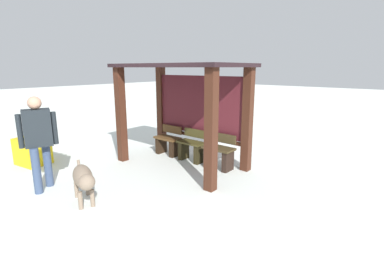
# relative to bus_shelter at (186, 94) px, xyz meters

# --- Properties ---
(ground_plane) EXTENTS (60.00, 60.00, 0.00)m
(ground_plane) POSITION_rel_bus_shelter_xyz_m (0.00, -0.19, -1.64)
(ground_plane) COLOR white
(bus_shelter) EXTENTS (2.99, 1.67, 2.32)m
(bus_shelter) POSITION_rel_bus_shelter_xyz_m (0.00, 0.00, 0.00)
(bus_shelter) COLOR #432115
(bus_shelter) RESTS_ON ground
(bench_left_inside) EXTENTS (0.70, 0.37, 0.75)m
(bench_left_inside) POSITION_rel_bus_shelter_xyz_m (-0.80, 0.19, -1.33)
(bench_left_inside) COLOR brown
(bench_left_inside) RESTS_ON ground
(bench_center_inside) EXTENTS (0.70, 0.35, 0.77)m
(bench_center_inside) POSITION_rel_bus_shelter_xyz_m (0.00, 0.19, -1.32)
(bench_center_inside) COLOR #433D1B
(bench_center_inside) RESTS_ON ground
(bench_right_inside) EXTENTS (0.70, 0.38, 0.77)m
(bench_right_inside) POSITION_rel_bus_shelter_xyz_m (0.80, 0.19, -1.32)
(bench_right_inside) COLOR #41351E
(bench_right_inside) RESTS_ON ground
(person_walking) EXTENTS (0.39, 0.63, 1.74)m
(person_walking) POSITION_rel_bus_shelter_xyz_m (-1.09, -2.83, -0.61)
(person_walking) COLOR #21282E
(person_walking) RESTS_ON ground
(dog) EXTENTS (1.04, 0.57, 0.65)m
(dog) POSITION_rel_bus_shelter_xyz_m (0.01, -2.63, -1.19)
(dog) COLOR gray
(dog) RESTS_ON ground
(grit_bin) EXTENTS (0.78, 0.67, 0.63)m
(grit_bin) POSITION_rel_bus_shelter_xyz_m (-2.75, -2.38, -1.33)
(grit_bin) COLOR yellow
(grit_bin) RESTS_ON ground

